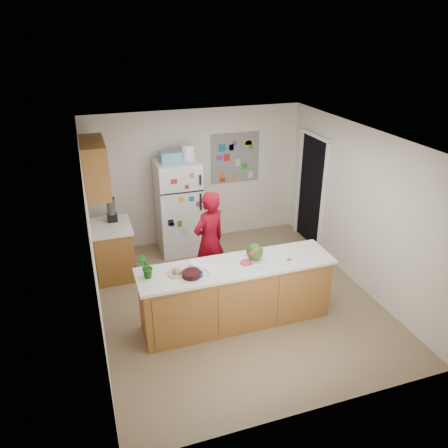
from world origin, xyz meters
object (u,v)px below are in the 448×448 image
object	(u,v)px
person	(209,241)
cherry_bowl	(192,274)
refrigerator	(179,207)
watermelon	(255,252)

from	to	relation	value
person	cherry_bowl	size ratio (longest dim) A/B	6.82
refrigerator	cherry_bowl	world-z (taller)	refrigerator
cherry_bowl	refrigerator	bearing A→B (deg)	80.85
refrigerator	watermelon	size ratio (longest dim) A/B	7.29
refrigerator	watermelon	xyz separation A→B (m)	(0.52, -2.33, 0.20)
watermelon	cherry_bowl	xyz separation A→B (m)	(-0.92, -0.14, -0.09)
person	watermelon	distance (m)	1.03
cherry_bowl	person	bearing A→B (deg)	62.63
person	refrigerator	bearing A→B (deg)	-108.16
watermelon	refrigerator	bearing A→B (deg)	102.65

